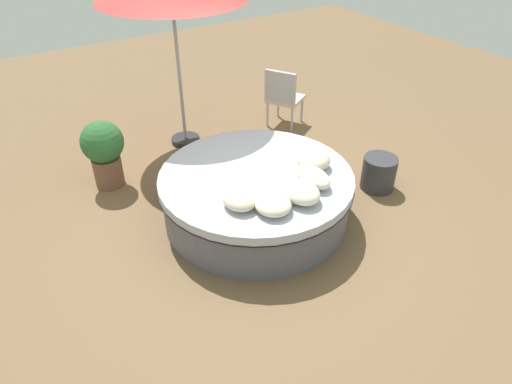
{
  "coord_description": "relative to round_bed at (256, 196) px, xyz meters",
  "views": [
    {
      "loc": [
        -3.84,
        2.44,
        3.53
      ],
      "look_at": [
        0.0,
        0.0,
        0.37
      ],
      "focal_mm": 32.55,
      "sensor_mm": 36.0,
      "label": 1
    }
  ],
  "objects": [
    {
      "name": "throw_pillow_1",
      "position": [
        -0.68,
        0.23,
        0.38
      ],
      "size": [
        0.4,
        0.38,
        0.16
      ],
      "primitive_type": "ellipsoid",
      "color": "beige",
      "rests_on": "round_bed"
    },
    {
      "name": "planter",
      "position": [
        1.69,
        1.28,
        0.22
      ],
      "size": [
        0.55,
        0.55,
        0.93
      ],
      "color": "brown",
      "rests_on": "ground_plane"
    },
    {
      "name": "side_table",
      "position": [
        -0.33,
        -1.73,
        -0.09
      ],
      "size": [
        0.45,
        0.45,
        0.46
      ],
      "primitive_type": "cylinder",
      "color": "#333338",
      "rests_on": "ground_plane"
    },
    {
      "name": "ground_plane",
      "position": [
        0.0,
        0.0,
        -0.32
      ],
      "size": [
        16.0,
        16.0,
        0.0
      ],
      "primitive_type": "plane",
      "color": "brown"
    },
    {
      "name": "throw_pillow_3",
      "position": [
        -0.5,
        -0.44,
        0.39
      ],
      "size": [
        0.51,
        0.29,
        0.18
      ],
      "primitive_type": "ellipsoid",
      "color": "silver",
      "rests_on": "round_bed"
    },
    {
      "name": "throw_pillow_0",
      "position": [
        -0.42,
        0.48,
        0.39
      ],
      "size": [
        0.41,
        0.34,
        0.17
      ],
      "primitive_type": "ellipsoid",
      "color": "beige",
      "rests_on": "round_bed"
    },
    {
      "name": "round_bed",
      "position": [
        0.0,
        0.0,
        0.0
      ],
      "size": [
        2.3,
        2.3,
        0.62
      ],
      "color": "#595966",
      "rests_on": "ground_plane"
    },
    {
      "name": "throw_pillow_4",
      "position": [
        -0.22,
        -0.66,
        0.41
      ],
      "size": [
        0.41,
        0.4,
        0.21
      ],
      "primitive_type": "ellipsoid",
      "color": "beige",
      "rests_on": "round_bed"
    },
    {
      "name": "patio_chair",
      "position": [
        1.86,
        -1.7,
        0.24
      ],
      "size": [
        0.7,
        0.69,
        0.98
      ],
      "rotation": [
        0.0,
        0.0,
        3.67
      ],
      "color": "#B7B7BC",
      "rests_on": "ground_plane"
    },
    {
      "name": "throw_pillow_2",
      "position": [
        -0.68,
        -0.14,
        0.4
      ],
      "size": [
        0.47,
        0.37,
        0.2
      ],
      "primitive_type": "ellipsoid",
      "color": "silver",
      "rests_on": "round_bed"
    }
  ]
}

